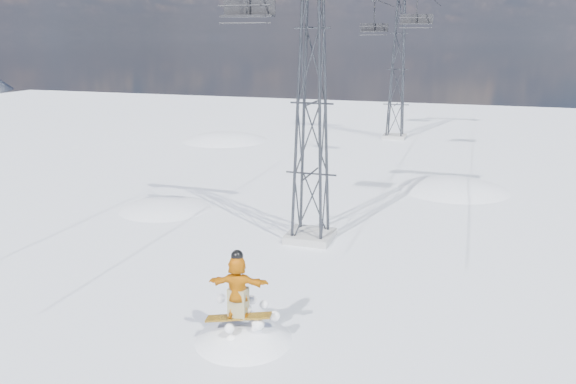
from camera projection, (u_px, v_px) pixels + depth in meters
The scene contains 7 objects.
ground at pixel (204, 331), 15.65m from camera, with size 120.00×120.00×0.00m, color white.
snow_terrain at pixel (284, 298), 39.08m from camera, with size 39.00×37.00×22.00m.
lift_tower_near at pixel (312, 104), 21.29m from camera, with size 5.20×1.80×11.43m.
lift_tower_far at pixel (398, 70), 44.21m from camera, with size 5.20×1.80×11.43m.
lift_chair_near at pixel (248, 10), 20.25m from camera, with size 2.00×0.57×2.47m.
lift_chair_mid at pixel (416, 20), 33.68m from camera, with size 1.94×0.56×2.40m.
lift_chair_far at pixel (374, 28), 45.07m from camera, with size 2.23×0.64×2.76m.
Camera 1 is at (6.59, -12.64, 7.89)m, focal length 35.00 mm.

